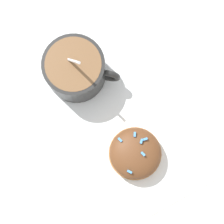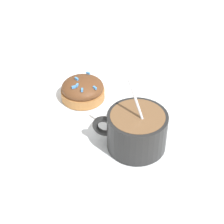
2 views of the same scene
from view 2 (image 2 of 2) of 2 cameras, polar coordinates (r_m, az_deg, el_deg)
The scene contains 4 objects.
ground_plane at distance 0.64m, azimuth -0.58°, elevation -1.25°, with size 3.00×3.00×0.00m, color silver.
paper_napkin at distance 0.64m, azimuth -0.59°, elevation -1.15°, with size 0.34×0.34×0.00m.
coffee_cup at distance 0.57m, azimuth 3.71°, elevation -2.64°, with size 0.09×0.10×0.11m.
frosted_pastry at distance 0.68m, azimuth -4.49°, elevation 3.42°, with size 0.08×0.08×0.04m.
Camera 2 is at (-0.43, 0.23, 0.41)m, focal length 60.00 mm.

